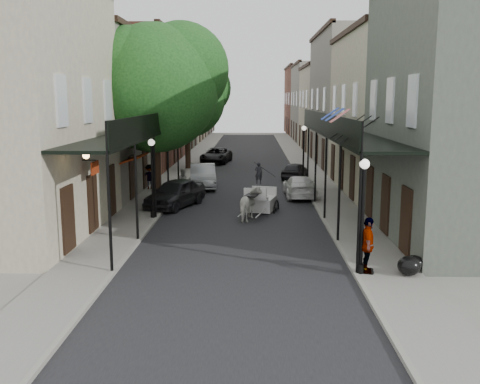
# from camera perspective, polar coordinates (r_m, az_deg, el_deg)

# --- Properties ---
(ground) EXTENTS (140.00, 140.00, 0.00)m
(ground) POSITION_cam_1_polar(r_m,az_deg,el_deg) (19.54, -0.45, -6.98)
(ground) COLOR gray
(ground) RESTS_ON ground
(road) EXTENTS (8.00, 90.00, 0.01)m
(road) POSITION_cam_1_polar(r_m,az_deg,el_deg) (39.10, 0.46, 1.63)
(road) COLOR black
(road) RESTS_ON ground
(sidewalk_left) EXTENTS (2.20, 90.00, 0.12)m
(sidewalk_left) POSITION_cam_1_polar(r_m,az_deg,el_deg) (39.49, -6.81, 1.72)
(sidewalk_left) COLOR gray
(sidewalk_left) RESTS_ON ground
(sidewalk_right) EXTENTS (2.20, 90.00, 0.12)m
(sidewalk_right) POSITION_cam_1_polar(r_m,az_deg,el_deg) (39.34, 7.77, 1.67)
(sidewalk_right) COLOR gray
(sidewalk_right) RESTS_ON ground
(building_row_left) EXTENTS (5.00, 80.00, 10.50)m
(building_row_left) POSITION_cam_1_polar(r_m,az_deg,el_deg) (49.54, -9.48, 9.35)
(building_row_left) COLOR beige
(building_row_left) RESTS_ON ground
(building_row_right) EXTENTS (5.00, 80.00, 10.50)m
(building_row_right) POSITION_cam_1_polar(r_m,az_deg,el_deg) (49.33, 10.83, 9.31)
(building_row_right) COLOR gray
(building_row_right) RESTS_ON ground
(gallery_left) EXTENTS (2.20, 18.05, 4.88)m
(gallery_left) POSITION_cam_1_polar(r_m,az_deg,el_deg) (26.27, -10.54, 6.23)
(gallery_left) COLOR black
(gallery_left) RESTS_ON sidewalk_left
(gallery_right) EXTENTS (2.20, 18.05, 4.88)m
(gallery_right) POSITION_cam_1_polar(r_m,az_deg,el_deg) (26.05, 10.68, 6.20)
(gallery_right) COLOR black
(gallery_right) RESTS_ON sidewalk_right
(tree_near) EXTENTS (7.31, 6.80, 9.63)m
(tree_near) POSITION_cam_1_polar(r_m,az_deg,el_deg) (29.26, -8.24, 11.44)
(tree_near) COLOR #382619
(tree_near) RESTS_ON sidewalk_left
(tree_far) EXTENTS (6.45, 6.00, 8.61)m
(tree_far) POSITION_cam_1_polar(r_m,az_deg,el_deg) (43.13, -5.18, 10.15)
(tree_far) COLOR #382619
(tree_far) RESTS_ON sidewalk_left
(lamppost_right_near) EXTENTS (0.32, 0.32, 3.71)m
(lamppost_right_near) POSITION_cam_1_polar(r_m,az_deg,el_deg) (17.43, 12.94, -2.37)
(lamppost_right_near) COLOR black
(lamppost_right_near) RESTS_ON sidewalk_right
(lamppost_left) EXTENTS (0.32, 0.32, 3.71)m
(lamppost_left) POSITION_cam_1_polar(r_m,az_deg,el_deg) (25.38, -9.32, 1.59)
(lamppost_left) COLOR black
(lamppost_left) RESTS_ON sidewalk_left
(lamppost_right_far) EXTENTS (0.32, 0.32, 3.71)m
(lamppost_right_far) POSITION_cam_1_polar(r_m,az_deg,el_deg) (37.03, 6.79, 4.28)
(lamppost_right_far) COLOR black
(lamppost_right_far) RESTS_ON sidewalk_right
(horse) EXTENTS (1.25, 1.98, 1.55)m
(horse) POSITION_cam_1_polar(r_m,az_deg,el_deg) (25.17, 1.17, -1.29)
(horse) COLOR silver
(horse) RESTS_ON ground
(carriage) EXTENTS (1.93, 2.53, 2.59)m
(carriage) POSITION_cam_1_polar(r_m,az_deg,el_deg) (27.43, 2.41, 0.14)
(carriage) COLOR black
(carriage) RESTS_ON ground
(pedestrian_walking) EXTENTS (0.89, 0.76, 1.60)m
(pedestrian_walking) POSITION_cam_1_polar(r_m,az_deg,el_deg) (31.54, -6.00, 1.01)
(pedestrian_walking) COLOR #A2A399
(pedestrian_walking) RESTS_ON ground
(pedestrian_sidewalk_left) EXTENTS (1.09, 0.78, 1.53)m
(pedestrian_sidewalk_left) POSITION_cam_1_polar(r_m,az_deg,el_deg) (33.62, -9.63, 1.62)
(pedestrian_sidewalk_left) COLOR gray
(pedestrian_sidewalk_left) RESTS_ON sidewalk_left
(pedestrian_sidewalk_right) EXTENTS (0.61, 1.13, 1.84)m
(pedestrian_sidewalk_right) POSITION_cam_1_polar(r_m,az_deg,el_deg) (17.71, 13.48, -5.56)
(pedestrian_sidewalk_right) COLOR gray
(pedestrian_sidewalk_right) RESTS_ON sidewalk_right
(car_left_near) EXTENTS (3.23, 4.72, 1.49)m
(car_left_near) POSITION_cam_1_polar(r_m,az_deg,el_deg) (28.41, -6.91, -0.12)
(car_left_near) COLOR black
(car_left_near) RESTS_ON ground
(car_left_mid) EXTENTS (2.07, 4.68, 1.49)m
(car_left_mid) POSITION_cam_1_polar(r_m,az_deg,el_deg) (34.48, -3.98, 1.72)
(car_left_mid) COLOR #A9AAAF
(car_left_mid) RESTS_ON ground
(car_left_far) EXTENTS (2.83, 5.08, 1.34)m
(car_left_far) POSITION_cam_1_polar(r_m,az_deg,el_deg) (47.47, -2.55, 3.92)
(car_left_far) COLOR black
(car_left_far) RESTS_ON ground
(car_right_near) EXTENTS (1.80, 4.29, 1.24)m
(car_right_near) POSITION_cam_1_polar(r_m,az_deg,el_deg) (31.30, 6.37, 0.59)
(car_right_near) COLOR silver
(car_right_near) RESTS_ON ground
(car_right_far) EXTENTS (2.36, 3.79, 1.20)m
(car_right_far) POSITION_cam_1_polar(r_m,az_deg,el_deg) (38.14, 5.86, 2.27)
(car_right_far) COLOR black
(car_right_far) RESTS_ON ground
(trash_bags) EXTENTS (0.99, 1.14, 0.62)m
(trash_bags) POSITION_cam_1_polar(r_m,az_deg,el_deg) (18.21, 17.78, -7.40)
(trash_bags) COLOR black
(trash_bags) RESTS_ON sidewalk_right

